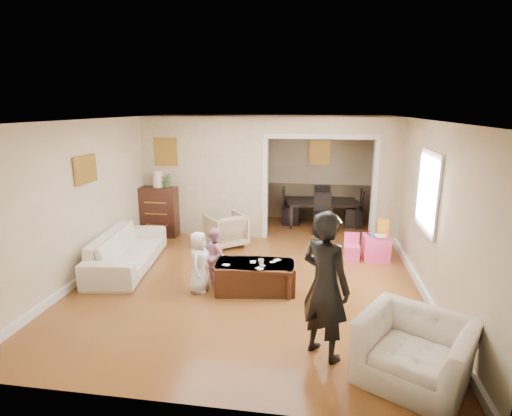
% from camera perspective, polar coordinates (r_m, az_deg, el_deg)
% --- Properties ---
extents(floor, '(7.00, 7.00, 0.00)m').
position_cam_1_polar(floor, '(7.34, -0.24, -8.36)').
color(floor, brown).
rests_on(floor, ground).
extents(partition_left, '(2.75, 0.18, 2.60)m').
position_cam_1_polar(partition_left, '(8.97, -7.20, 4.33)').
color(partition_left, beige).
rests_on(partition_left, ground).
extents(partition_right, '(0.55, 0.18, 2.60)m').
position_cam_1_polar(partition_right, '(8.75, 17.90, 3.52)').
color(partition_right, beige).
rests_on(partition_right, ground).
extents(partition_header, '(2.22, 0.18, 0.35)m').
position_cam_1_polar(partition_header, '(8.51, 9.15, 11.37)').
color(partition_header, beige).
rests_on(partition_header, partition_right).
extents(window_pane, '(0.03, 0.95, 1.10)m').
position_cam_1_polar(window_pane, '(6.64, 23.14, 2.08)').
color(window_pane, white).
rests_on(window_pane, ground).
extents(framed_art_partition, '(0.45, 0.03, 0.55)m').
position_cam_1_polar(framed_art_partition, '(9.06, -12.56, 7.72)').
color(framed_art_partition, brown).
rests_on(framed_art_partition, partition_left).
extents(framed_art_sofa_wall, '(0.03, 0.55, 0.40)m').
position_cam_1_polar(framed_art_sofa_wall, '(7.23, -22.86, 5.02)').
color(framed_art_sofa_wall, brown).
extents(framed_art_alcove, '(0.45, 0.03, 0.55)m').
position_cam_1_polar(framed_art_alcove, '(10.20, 8.94, 7.72)').
color(framed_art_alcove, brown).
extents(sofa, '(1.13, 2.29, 0.64)m').
position_cam_1_polar(sofa, '(7.61, -17.64, -5.64)').
color(sofa, silver).
rests_on(sofa, ground).
extents(armchair_back, '(1.03, 1.04, 0.68)m').
position_cam_1_polar(armchair_back, '(8.36, -4.26, -3.09)').
color(armchair_back, tan).
rests_on(armchair_back, ground).
extents(armchair_front, '(1.39, 1.34, 0.70)m').
position_cam_1_polar(armchair_front, '(4.74, 21.44, -18.20)').
color(armchair_front, silver).
rests_on(armchair_front, ground).
extents(dresser, '(0.80, 0.45, 1.10)m').
position_cam_1_polar(dresser, '(9.22, -13.34, -0.44)').
color(dresser, black).
rests_on(dresser, ground).
extents(table_lamp, '(0.22, 0.22, 0.36)m').
position_cam_1_polar(table_lamp, '(9.07, -13.60, 4.02)').
color(table_lamp, '#F8E2CA').
rests_on(table_lamp, dresser).
extents(potted_plant, '(0.29, 0.25, 0.32)m').
position_cam_1_polar(potted_plant, '(9.00, -12.41, 3.87)').
color(potted_plant, '#42662D').
rests_on(potted_plant, dresser).
extents(coffee_table, '(1.28, 0.78, 0.45)m').
position_cam_1_polar(coffee_table, '(6.40, -0.13, -9.63)').
color(coffee_table, '#3D2013').
rests_on(coffee_table, ground).
extents(coffee_cup, '(0.10, 0.10, 0.08)m').
position_cam_1_polar(coffee_cup, '(6.24, 0.71, -7.61)').
color(coffee_cup, beige).
rests_on(coffee_cup, coffee_table).
extents(play_table, '(0.49, 0.49, 0.45)m').
position_cam_1_polar(play_table, '(7.98, 16.50, -5.36)').
color(play_table, '#FF4391').
rests_on(play_table, ground).
extents(cereal_box, '(0.20, 0.08, 0.30)m').
position_cam_1_polar(cereal_box, '(7.98, 17.45, -2.59)').
color(cereal_box, yellow).
rests_on(cereal_box, play_table).
extents(cyan_cup, '(0.08, 0.08, 0.08)m').
position_cam_1_polar(cyan_cup, '(7.83, 15.96, -3.62)').
color(cyan_cup, '#24AEB4').
rests_on(cyan_cup, play_table).
extents(toy_block, '(0.10, 0.09, 0.05)m').
position_cam_1_polar(toy_block, '(8.00, 15.66, -3.36)').
color(toy_block, red).
rests_on(toy_block, play_table).
extents(play_bowl, '(0.24, 0.24, 0.06)m').
position_cam_1_polar(play_bowl, '(7.79, 17.11, -3.89)').
color(play_bowl, silver).
rests_on(play_bowl, play_table).
extents(dining_table, '(1.82, 1.19, 0.60)m').
position_cam_1_polar(dining_table, '(9.93, 9.24, -0.70)').
color(dining_table, black).
rests_on(dining_table, ground).
extents(adult_person, '(0.75, 0.72, 1.73)m').
position_cam_1_polar(adult_person, '(4.65, 9.71, -10.72)').
color(adult_person, black).
rests_on(adult_person, ground).
extents(child_kneel_a, '(0.32, 0.48, 0.96)m').
position_cam_1_polar(child_kneel_a, '(6.35, -8.02, -7.52)').
color(child_kneel_a, white).
rests_on(child_kneel_a, ground).
extents(child_kneel_b, '(0.51, 0.55, 0.90)m').
position_cam_1_polar(child_kneel_b, '(6.72, -5.69, -6.47)').
color(child_kneel_b, pink).
rests_on(child_kneel_b, ground).
extents(child_toddler, '(0.47, 0.50, 0.83)m').
position_cam_1_polar(child_toddler, '(6.97, 9.43, -6.16)').
color(child_toddler, black).
rests_on(child_toddler, ground).
extents(craft_papers, '(0.87, 0.51, 0.00)m').
position_cam_1_polar(craft_papers, '(6.28, 0.19, -7.86)').
color(craft_papers, white).
rests_on(craft_papers, coffee_table).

